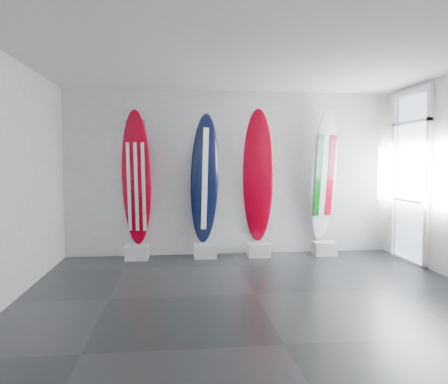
{
  "coord_description": "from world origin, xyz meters",
  "views": [
    {
      "loc": [
        -0.99,
        -5.35,
        1.71
      ],
      "look_at": [
        -0.25,
        1.4,
        1.23
      ],
      "focal_mm": 34.32,
      "sensor_mm": 36.0,
      "label": 1
    }
  ],
  "objects": [
    {
      "name": "surfboard_swiss",
      "position": [
        0.47,
        2.28,
        1.45
      ],
      "size": [
        0.61,
        0.46,
        2.42
      ],
      "primitive_type": "ellipsoid",
      "rotation": [
        0.12,
        0.0,
        -0.19
      ],
      "color": "#9F0012",
      "rests_on": "display_block_swiss"
    },
    {
      "name": "display_block_italy",
      "position": [
        1.7,
        2.18,
        0.12
      ],
      "size": [
        0.4,
        0.3,
        0.24
      ],
      "primitive_type": "cube",
      "color": "silver",
      "rests_on": "floor"
    },
    {
      "name": "floor",
      "position": [
        0.0,
        0.0,
        0.0
      ],
      "size": [
        6.0,
        6.0,
        0.0
      ],
      "primitive_type": "plane",
      "color": "black",
      "rests_on": "ground"
    },
    {
      "name": "surfboard_italy",
      "position": [
        1.7,
        2.28,
        1.45
      ],
      "size": [
        0.62,
        0.46,
        2.43
      ],
      "primitive_type": "ellipsoid",
      "rotation": [
        0.1,
        0.0,
        0.26
      ],
      "color": "white",
      "rests_on": "display_block_italy"
    },
    {
      "name": "wall_front",
      "position": [
        0.0,
        -2.5,
        1.5
      ],
      "size": [
        6.0,
        0.0,
        6.0
      ],
      "primitive_type": "plane",
      "rotation": [
        -1.57,
        0.0,
        0.0
      ],
      "color": "silver",
      "rests_on": "ground"
    },
    {
      "name": "surfboard_navy",
      "position": [
        -0.5,
        2.28,
        1.4
      ],
      "size": [
        0.58,
        0.42,
        2.32
      ],
      "primitive_type": "ellipsoid",
      "rotation": [
        0.09,
        0.0,
        0.28
      ],
      "color": "black",
      "rests_on": "display_block_navy"
    },
    {
      "name": "wall_outlet",
      "position": [
        -2.45,
        2.48,
        0.35
      ],
      "size": [
        0.09,
        0.02,
        0.13
      ],
      "primitive_type": "cube",
      "color": "silver",
      "rests_on": "wall_back"
    },
    {
      "name": "wall_left",
      "position": [
        -3.0,
        0.0,
        1.5
      ],
      "size": [
        0.0,
        5.0,
        5.0
      ],
      "primitive_type": "plane",
      "rotation": [
        1.57,
        0.0,
        1.57
      ],
      "color": "silver",
      "rests_on": "ground"
    },
    {
      "name": "glass_door",
      "position": [
        2.97,
        1.55,
        1.43
      ],
      "size": [
        0.12,
        1.16,
        2.85
      ],
      "primitive_type": null,
      "color": "white",
      "rests_on": "floor"
    },
    {
      "name": "display_block_swiss",
      "position": [
        0.47,
        2.18,
        0.12
      ],
      "size": [
        0.4,
        0.3,
        0.24
      ],
      "primitive_type": "cube",
      "color": "silver",
      "rests_on": "floor"
    },
    {
      "name": "ceiling",
      "position": [
        0.0,
        0.0,
        3.0
      ],
      "size": [
        6.0,
        6.0,
        0.0
      ],
      "primitive_type": "plane",
      "rotation": [
        3.14,
        0.0,
        0.0
      ],
      "color": "white",
      "rests_on": "wall_back"
    },
    {
      "name": "wall_back",
      "position": [
        0.0,
        2.5,
        1.5
      ],
      "size": [
        6.0,
        0.0,
        6.0
      ],
      "primitive_type": "plane",
      "rotation": [
        1.57,
        0.0,
        0.0
      ],
      "color": "silver",
      "rests_on": "ground"
    },
    {
      "name": "display_block_usa",
      "position": [
        -1.7,
        2.18,
        0.12
      ],
      "size": [
        0.4,
        0.3,
        0.24
      ],
      "primitive_type": "cube",
      "color": "silver",
      "rests_on": "floor"
    },
    {
      "name": "display_block_navy",
      "position": [
        -0.5,
        2.18,
        0.12
      ],
      "size": [
        0.4,
        0.3,
        0.24
      ],
      "primitive_type": "cube",
      "color": "silver",
      "rests_on": "floor"
    },
    {
      "name": "surfboard_usa",
      "position": [
        -1.7,
        2.28,
        1.43
      ],
      "size": [
        0.57,
        0.33,
        2.38
      ],
      "primitive_type": "ellipsoid",
      "rotation": [
        0.05,
        0.0,
        -0.26
      ],
      "color": "#9F0012",
      "rests_on": "display_block_usa"
    }
  ]
}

